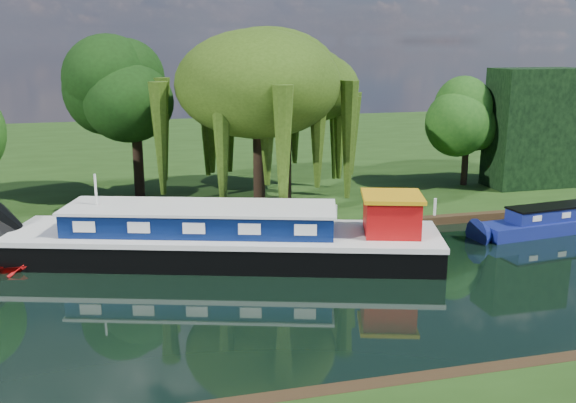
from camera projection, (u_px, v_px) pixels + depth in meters
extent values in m
plane|color=black|center=(331.00, 291.00, 26.93)|extent=(120.00, 120.00, 0.00)
cube|color=#19320D|center=(216.00, 153.00, 58.83)|extent=(120.00, 52.00, 0.45)
cube|color=black|center=(225.00, 249.00, 30.69)|extent=(20.68, 10.29, 1.35)
cube|color=silver|center=(224.00, 233.00, 30.50)|extent=(20.81, 10.41, 0.25)
cube|color=#081849|center=(201.00, 220.00, 30.39)|extent=(12.95, 6.81, 1.07)
cube|color=silver|center=(200.00, 207.00, 30.24)|extent=(13.24, 7.09, 0.14)
cube|color=#9F0B0C|center=(392.00, 216.00, 29.88)|extent=(3.10, 3.10, 1.69)
cube|color=#CB910E|center=(392.00, 196.00, 29.66)|extent=(3.45, 3.45, 0.18)
cylinder|color=silver|center=(97.00, 202.00, 30.43)|extent=(0.11, 0.11, 2.70)
cube|color=navy|center=(569.00, 224.00, 35.60)|extent=(11.19, 2.96, 0.83)
cube|color=navy|center=(571.00, 211.00, 35.41)|extent=(7.84, 2.16, 0.69)
cube|color=black|center=(571.00, 204.00, 35.32)|extent=(7.95, 2.26, 0.09)
cube|color=silver|center=(537.00, 219.00, 33.78)|extent=(0.55, 0.10, 0.30)
cube|color=silver|center=(566.00, 215.00, 34.43)|extent=(0.55, 0.10, 0.30)
imported|color=#9F0B0C|center=(31.00, 267.00, 29.72)|extent=(3.43, 2.73, 0.64)
cylinder|color=black|center=(259.00, 159.00, 37.72)|extent=(0.78, 0.78, 6.02)
ellipsoid|color=#26400D|center=(258.00, 84.00, 36.66)|extent=(8.40, 8.40, 5.43)
cylinder|color=black|center=(286.00, 158.00, 40.23)|extent=(0.75, 0.75, 5.27)
ellipsoid|color=#26400D|center=(286.00, 96.00, 39.31)|extent=(7.20, 7.20, 4.65)
cylinder|color=black|center=(137.00, 142.00, 40.65)|extent=(0.69, 0.69, 7.09)
ellipsoid|color=black|center=(134.00, 96.00, 39.94)|extent=(5.67, 5.67, 5.67)
cylinder|color=black|center=(466.00, 150.00, 44.16)|extent=(0.40, 0.40, 4.90)
ellipsoid|color=#164010|center=(468.00, 121.00, 43.67)|extent=(3.92, 3.92, 3.92)
cube|color=black|center=(534.00, 128.00, 43.59)|extent=(6.00, 3.00, 8.00)
cylinder|color=silver|center=(282.00, 197.00, 36.54)|extent=(0.10, 0.10, 2.20)
sphere|color=white|center=(282.00, 175.00, 36.23)|extent=(0.36, 0.36, 0.36)
cylinder|color=silver|center=(90.00, 230.00, 32.18)|extent=(0.16, 0.16, 1.00)
cylinder|color=silver|center=(209.00, 222.00, 33.63)|extent=(0.16, 0.16, 1.00)
cylinder|color=silver|center=(336.00, 214.00, 35.32)|extent=(0.16, 0.16, 1.00)
cylinder|color=silver|center=(435.00, 207.00, 36.77)|extent=(0.16, 0.16, 1.00)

